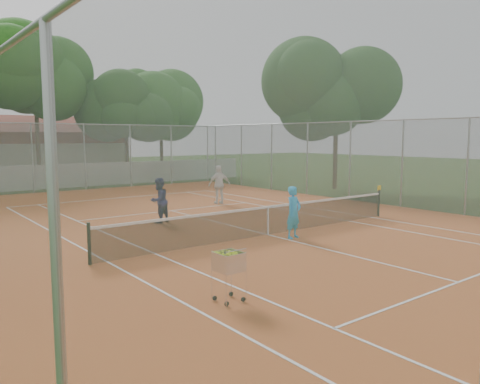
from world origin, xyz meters
TOP-DOWN VIEW (x-y plane):
  - ground at (0.00, 0.00)m, footprint 120.00×120.00m
  - court_pad at (0.00, 0.00)m, footprint 18.00×34.00m
  - court_lines at (0.00, 0.00)m, footprint 10.98×23.78m
  - tennis_net at (0.00, 0.00)m, footprint 11.88×0.10m
  - perimeter_fence at (0.00, 0.00)m, footprint 18.00×34.00m
  - boundary_wall at (0.00, 19.00)m, footprint 26.00×0.30m
  - clubhouse at (-2.00, 29.00)m, footprint 16.40×9.00m
  - tropical_trees at (0.00, 22.00)m, footprint 29.00×19.00m
  - player_near at (0.33, -0.86)m, footprint 0.66×0.49m
  - player_far_left at (-1.80, 4.11)m, footprint 1.00×0.90m
  - player_far_right at (2.92, 6.90)m, footprint 1.16×0.70m
  - ball_hopper at (-4.74, -4.27)m, footprint 0.64×0.64m

SIDE VIEW (x-z plane):
  - ground at x=0.00m, z-range 0.00..0.00m
  - court_pad at x=0.00m, z-range 0.00..0.02m
  - court_lines at x=0.00m, z-range 0.02..0.03m
  - tennis_net at x=0.00m, z-range 0.02..1.00m
  - ball_hopper at x=-4.74m, z-range 0.02..1.10m
  - boundary_wall at x=0.00m, z-range 0.00..1.50m
  - player_near at x=0.33m, z-range 0.02..1.67m
  - player_far_left at x=-1.80m, z-range 0.02..1.71m
  - player_far_right at x=2.92m, z-range 0.02..1.88m
  - perimeter_fence at x=0.00m, z-range 0.00..4.00m
  - clubhouse at x=-2.00m, z-range 0.00..4.40m
  - tropical_trees at x=0.00m, z-range 0.00..10.00m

